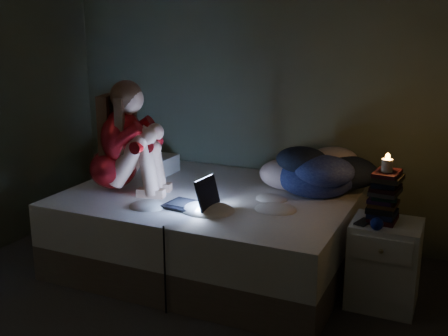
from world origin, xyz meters
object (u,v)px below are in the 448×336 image
Objects in this scene: woman at (112,136)px; phone at (364,222)px; laptop at (189,191)px; nightstand at (384,264)px; bed at (210,229)px; candle at (387,165)px.

woman is 1.88m from phone.
laptop is 1.37m from nightstand.
nightstand is (1.30, -0.10, 0.00)m from bed.
candle reaches higher than laptop.
bed is at bearing 98.01° from laptop.
candle is at bearing -3.15° from bed.
candle is at bearing 138.45° from nightstand.
bed is 2.46× the size of woman.
phone reaches higher than bed.
woman is at bearing -159.20° from bed.
candle is (1.24, 0.29, 0.25)m from laptop.
woman is at bearing -175.82° from nightstand.
candle is at bearing -6.80° from woman.
nightstand is at bearing -41.15° from candle.
nightstand is at bearing 45.66° from phone.
laptop reaches higher than bed.
woman is at bearing -174.48° from candle.
laptop is at bearing -168.85° from nightstand.
woman reaches higher than nightstand.
woman reaches higher than bed.
laptop reaches higher than phone.
candle reaches higher than phone.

